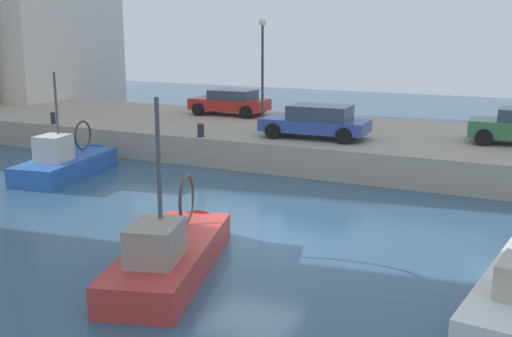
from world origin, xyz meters
The scene contains 9 objects.
water_surface centered at (0.00, 0.00, 0.00)m, with size 80.00×80.00×0.00m, color #335675.
quay_wall centered at (11.50, 0.00, 0.60)m, with size 9.00×56.00×1.20m, color #ADA08C.
fishing_boat_red centered at (-2.82, 0.64, 0.12)m, with size 6.37×3.37×4.99m.
fishing_boat_blue centered at (3.72, 9.77, 0.12)m, with size 5.82×2.69×4.85m.
parked_car_red centered at (13.71, 8.05, 1.88)m, with size 2.12×4.02×1.30m.
parked_car_blue centered at (9.17, 1.61, 1.90)m, with size 2.19×4.42×1.35m.
mooring_bollard_south centered at (7.35, 6.00, 1.48)m, with size 0.28×0.28×0.55m, color #2D2D33.
mooring_bollard_mid centered at (7.35, 14.00, 1.48)m, with size 0.28×0.28×0.55m, color #2D2D33.
quay_streetlamp centered at (13.00, 5.88, 4.45)m, with size 0.36×0.36×4.83m.
Camera 1 is at (-14.70, -7.37, 5.65)m, focal length 44.22 mm.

